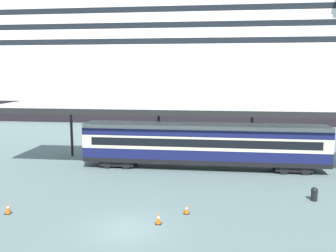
% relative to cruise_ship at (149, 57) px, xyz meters
% --- Properties ---
extents(ground_plane, '(400.00, 400.00, 0.00)m').
position_rel_cruise_ship_xyz_m(ground_plane, '(8.71, -56.65, -11.83)').
color(ground_plane, slate).
extents(cruise_ship, '(135.71, 30.26, 34.83)m').
position_rel_cruise_ship_xyz_m(cruise_ship, '(0.00, 0.00, 0.00)').
color(cruise_ship, black).
rests_on(cruise_ship, ground).
extents(platform_canopy, '(36.93, 6.41, 5.89)m').
position_rel_cruise_ship_xyz_m(platform_canopy, '(12.63, -42.63, -6.17)').
color(platform_canopy, silver).
rests_on(platform_canopy, ground).
extents(train_carriage, '(21.91, 2.81, 4.11)m').
position_rel_cruise_ship_xyz_m(train_carriage, '(12.63, -43.04, -9.52)').
color(train_carriage, black).
rests_on(train_carriage, ground).
extents(traffic_cone_near, '(0.36, 0.36, 0.62)m').
position_rel_cruise_ship_xyz_m(traffic_cone_near, '(11.92, -54.02, -11.52)').
color(traffic_cone_near, black).
rests_on(traffic_cone_near, ground).
extents(traffic_cone_mid, '(0.36, 0.36, 0.78)m').
position_rel_cruise_ship_xyz_m(traffic_cone_mid, '(0.83, -55.41, -11.45)').
color(traffic_cone_mid, black).
rests_on(traffic_cone_mid, ground).
extents(traffic_cone_far, '(0.36, 0.36, 0.73)m').
position_rel_cruise_ship_xyz_m(traffic_cone_far, '(10.41, -55.78, -11.47)').
color(traffic_cone_far, black).
rests_on(traffic_cone_far, ground).
extents(quay_bollard, '(0.48, 0.48, 0.96)m').
position_rel_cruise_ship_xyz_m(quay_bollard, '(20.48, -50.61, -11.31)').
color(quay_bollard, black).
rests_on(quay_bollard, ground).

